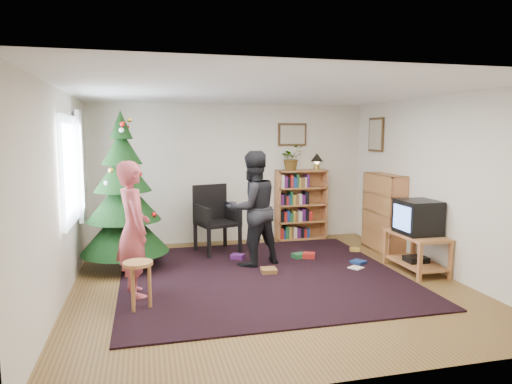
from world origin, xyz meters
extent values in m
plane|color=brown|center=(0.00, 0.00, 0.00)|extent=(5.00, 5.00, 0.00)
plane|color=white|center=(0.00, 0.00, 2.50)|extent=(5.00, 5.00, 0.00)
cube|color=silver|center=(0.00, 2.50, 1.25)|extent=(5.00, 0.02, 2.50)
cube|color=silver|center=(0.00, -2.50, 1.25)|extent=(5.00, 0.02, 2.50)
cube|color=silver|center=(-2.50, 0.00, 1.25)|extent=(0.02, 5.00, 2.50)
cube|color=silver|center=(2.50, 0.00, 1.25)|extent=(0.02, 5.00, 2.50)
cube|color=black|center=(0.00, 0.30, 0.01)|extent=(3.80, 3.60, 0.02)
cube|color=silver|center=(-2.47, 0.60, 1.50)|extent=(0.04, 1.20, 1.40)
cube|color=silver|center=(-2.43, 1.30, 1.50)|extent=(0.06, 0.35, 1.60)
cube|color=#4C3319|center=(1.15, 2.48, 1.95)|extent=(0.55, 0.03, 0.42)
cube|color=beige|center=(1.15, 2.48, 1.95)|extent=(0.47, 0.01, 0.34)
cube|color=#4C3319|center=(2.48, 1.75, 1.95)|extent=(0.03, 0.50, 0.60)
cube|color=beige|center=(2.48, 1.75, 1.95)|extent=(0.01, 0.42, 0.52)
cylinder|color=#3F2816|center=(-1.85, 1.14, 0.12)|extent=(0.12, 0.12, 0.25)
cone|color=black|center=(-1.85, 1.14, 0.60)|extent=(1.27, 1.27, 0.72)
cone|color=black|center=(-1.85, 1.14, 1.03)|extent=(1.06, 1.06, 0.63)
cone|color=black|center=(-1.85, 1.14, 1.43)|extent=(0.82, 0.82, 0.56)
cone|color=black|center=(-1.85, 1.14, 1.78)|extent=(0.57, 0.57, 0.49)
cone|color=black|center=(-1.85, 1.14, 2.10)|extent=(0.33, 0.33, 0.41)
cube|color=#BD7343|center=(1.29, 2.34, 0.65)|extent=(0.95, 0.30, 1.30)
cube|color=#BD7343|center=(1.29, 2.34, 1.29)|extent=(0.95, 0.30, 0.03)
cube|color=#BD7343|center=(2.34, 1.15, 0.65)|extent=(0.30, 0.95, 1.30)
cube|color=#BD7343|center=(2.34, 1.15, 1.29)|extent=(0.30, 0.95, 0.03)
cube|color=#BD7343|center=(2.22, -0.01, 0.53)|extent=(0.53, 0.95, 0.04)
cube|color=#BD7343|center=(1.99, -0.45, 0.26)|extent=(0.05, 0.05, 0.51)
cube|color=#BD7343|center=(2.45, -0.45, 0.26)|extent=(0.05, 0.05, 0.51)
cube|color=#BD7343|center=(1.99, 0.44, 0.26)|extent=(0.05, 0.05, 0.51)
cube|color=#BD7343|center=(2.45, 0.44, 0.26)|extent=(0.05, 0.05, 0.51)
cube|color=#BD7343|center=(2.22, -0.01, 0.12)|extent=(0.49, 0.91, 0.03)
cube|color=black|center=(2.22, -0.01, 0.17)|extent=(0.30, 0.25, 0.08)
cube|color=black|center=(2.22, -0.01, 0.79)|extent=(0.50, 0.55, 0.48)
cube|color=#5D92FF|center=(1.96, -0.01, 0.79)|extent=(0.01, 0.43, 0.35)
cube|color=black|center=(-0.40, 1.67, 0.50)|extent=(0.76, 0.76, 0.05)
cube|color=black|center=(-0.40, 1.95, 0.81)|extent=(0.60, 0.22, 0.61)
cube|color=black|center=(-0.68, 1.40, 0.25)|extent=(0.06, 0.06, 0.50)
cube|color=black|center=(-0.12, 1.40, 0.25)|extent=(0.06, 0.06, 0.50)
cube|color=black|center=(-0.68, 1.95, 0.25)|extent=(0.06, 0.06, 0.50)
cube|color=black|center=(-0.12, 1.95, 0.25)|extent=(0.06, 0.06, 0.50)
cylinder|color=#BD7343|center=(-1.64, -0.56, 0.54)|extent=(0.33, 0.33, 0.04)
cylinder|color=#BD7343|center=(-1.52, -0.56, 0.26)|extent=(0.04, 0.04, 0.52)
cylinder|color=#BD7343|center=(-1.70, -0.45, 0.26)|extent=(0.04, 0.04, 0.52)
cylinder|color=#BD7343|center=(-1.70, -0.66, 0.26)|extent=(0.04, 0.04, 0.52)
imported|color=#AD454D|center=(-1.69, -0.07, 0.83)|extent=(0.54, 0.69, 1.65)
imported|color=black|center=(0.00, 0.85, 0.86)|extent=(1.00, 0.88, 1.72)
imported|color=gray|center=(1.09, 2.34, 1.53)|extent=(0.49, 0.45, 0.46)
cylinder|color=#A57F33|center=(1.59, 2.34, 1.35)|extent=(0.10, 0.10, 0.10)
sphere|color=#FFD88C|center=(1.59, 2.34, 1.45)|extent=(0.10, 0.10, 0.10)
cone|color=black|center=(1.59, 2.34, 1.53)|extent=(0.23, 0.23, 0.15)
cube|color=#A51E19|center=(0.95, 0.96, 0.04)|extent=(0.20, 0.20, 0.08)
cube|color=navy|center=(1.57, 0.50, 0.04)|extent=(0.20, 0.20, 0.08)
cube|color=#1E592D|center=(0.80, 1.01, 0.04)|extent=(0.20, 0.20, 0.08)
cube|color=gold|center=(1.84, 1.17, 0.04)|extent=(0.20, 0.20, 0.08)
cube|color=brown|center=(0.12, 0.37, 0.04)|extent=(0.20, 0.20, 0.08)
cube|color=beige|center=(1.42, 0.27, 0.04)|extent=(0.20, 0.20, 0.08)
cube|color=#4C1959|center=(-0.16, 1.17, 0.04)|extent=(0.20, 0.20, 0.08)
camera|label=1|loc=(-1.54, -5.65, 1.97)|focal=32.00mm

